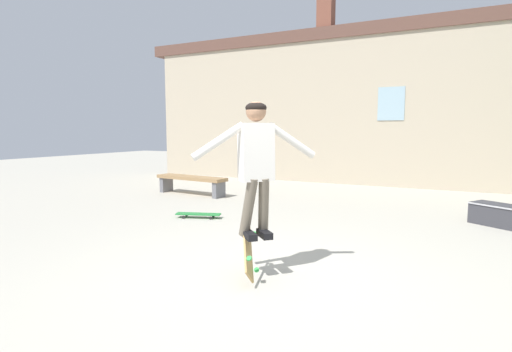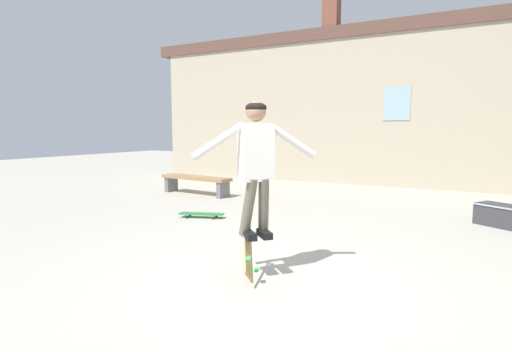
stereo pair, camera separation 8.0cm
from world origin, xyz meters
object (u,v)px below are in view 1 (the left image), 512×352
object	(u,v)px
park_bench	(191,181)
skater	(256,158)
skateboard_flipping	(248,246)
skateboard_resting	(198,214)

from	to	relation	value
park_bench	skater	size ratio (longest dim) A/B	1.39
skateboard_flipping	park_bench	bearing A→B (deg)	-168.99
skater	skateboard_resting	distance (m)	3.30
park_bench	skateboard_flipping	size ratio (longest dim) A/B	2.88
park_bench	skateboard_flipping	bearing A→B (deg)	-41.78
skater	skateboard_resting	size ratio (longest dim) A/B	1.75
skateboard_flipping	skater	bearing A→B (deg)	114.97
park_bench	skateboard_resting	world-z (taller)	park_bench
skater	skateboard_resting	bearing A→B (deg)	-179.40
park_bench	skateboard_flipping	world-z (taller)	skateboard_flipping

